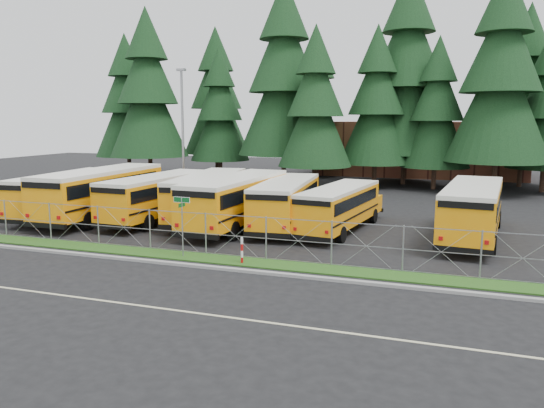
{
  "coord_description": "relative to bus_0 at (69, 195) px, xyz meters",
  "views": [
    {
      "loc": [
        9.88,
        -22.83,
        6.29
      ],
      "look_at": [
        0.54,
        4.0,
        1.73
      ],
      "focal_mm": 35.0,
      "sensor_mm": 36.0,
      "label": 1
    }
  ],
  "objects": [
    {
      "name": "brick_building",
      "position": [
        19.89,
        34.87,
        1.59
      ],
      "size": [
        22.0,
        10.0,
        6.0
      ],
      "primitive_type": "cube",
      "color": "brown",
      "rests_on": "ground"
    },
    {
      "name": "striped_bollard",
      "position": [
        15.11,
        -7.1,
        -0.81
      ],
      "size": [
        0.11,
        0.11,
        1.2
      ],
      "primitive_type": "cylinder",
      "color": "#B20C0C",
      "rests_on": "ground"
    },
    {
      "name": "conifer_7",
      "position": [
        26.87,
        20.16,
        7.93
      ],
      "size": [
        8.45,
        8.45,
        18.68
      ],
      "primitive_type": null,
      "color": "black",
      "rests_on": "ground"
    },
    {
      "name": "conifer_3",
      "position": [
        7.8,
        21.4,
        8.34
      ],
      "size": [
        8.82,
        8.82,
        19.51
      ],
      "primitive_type": null,
      "color": "black",
      "rests_on": "ground"
    },
    {
      "name": "conifer_13",
      "position": [
        29.47,
        26.49,
        6.95
      ],
      "size": [
        7.56,
        7.56,
        16.71
      ],
      "primitive_type": null,
      "color": "black",
      "rests_on": "ground"
    },
    {
      "name": "road_lane_line",
      "position": [
        13.89,
        -13.13,
        -1.4
      ],
      "size": [
        50.0,
        0.12,
        0.01
      ],
      "primitive_type": "cube",
      "color": "beige",
      "rests_on": "ground"
    },
    {
      "name": "bus_0",
      "position": [
        0.0,
        0.0,
        0.0
      ],
      "size": [
        3.38,
        10.92,
        2.82
      ],
      "primitive_type": null,
      "rotation": [
        0.0,
        0.0,
        0.08
      ],
      "color": "orange",
      "rests_on": "ground"
    },
    {
      "name": "ground",
      "position": [
        13.89,
        -5.13,
        -1.41
      ],
      "size": [
        120.0,
        120.0,
        0.0
      ],
      "primitive_type": "plane",
      "color": "black",
      "rests_on": "ground"
    },
    {
      "name": "conifer_10",
      "position": [
        -2.19,
        27.43,
        6.84
      ],
      "size": [
        7.46,
        7.46,
        16.49
      ],
      "primitive_type": null,
      "color": "black",
      "rests_on": "ground"
    },
    {
      "name": "conifer_11",
      "position": [
        9.1,
        29.18,
        6.15
      ],
      "size": [
        6.84,
        6.84,
        15.12
      ],
      "primitive_type": null,
      "color": "black",
      "rests_on": "ground"
    },
    {
      "name": "conifer_12",
      "position": [
        18.93,
        24.93,
        8.76
      ],
      "size": [
        9.2,
        9.2,
        20.35
      ],
      "primitive_type": null,
      "color": "black",
      "rests_on": "ground"
    },
    {
      "name": "bus_2",
      "position": [
        6.45,
        0.7,
        0.01
      ],
      "size": [
        3.09,
        10.98,
        2.85
      ],
      "primitive_type": null,
      "rotation": [
        0.0,
        0.0,
        -0.05
      ],
      "color": "orange",
      "rests_on": "ground"
    },
    {
      "name": "grass_verge",
      "position": [
        13.89,
        -6.83,
        -1.38
      ],
      "size": [
        50.0,
        1.4,
        0.06
      ],
      "primitive_type": "cube",
      "color": "#174513",
      "rests_on": "ground"
    },
    {
      "name": "conifer_6",
      "position": [
        21.91,
        22.07,
        5.38
      ],
      "size": [
        6.14,
        6.14,
        13.58
      ],
      "primitive_type": null,
      "color": "black",
      "rests_on": "ground"
    },
    {
      "name": "bus_4",
      "position": [
        11.9,
        0.32,
        0.1
      ],
      "size": [
        3.2,
        11.6,
        3.01
      ],
      "primitive_type": null,
      "rotation": [
        0.0,
        0.0,
        -0.04
      ],
      "color": "orange",
      "rests_on": "ground"
    },
    {
      "name": "street_sign",
      "position": [
        12.11,
        -6.93,
        0.62
      ],
      "size": [
        0.84,
        0.55,
        2.81
      ],
      "color": "#919499",
      "rests_on": "ground"
    },
    {
      "name": "bus_1",
      "position": [
        2.74,
        0.09,
        0.17
      ],
      "size": [
        3.03,
        12.12,
        3.17
      ],
      "primitive_type": null,
      "rotation": [
        0.0,
        0.0,
        0.01
      ],
      "color": "orange",
      "rests_on": "ground"
    },
    {
      "name": "conifer_4",
      "position": [
        11.82,
        17.96,
        5.81
      ],
      "size": [
        6.53,
        6.53,
        14.44
      ],
      "primitive_type": null,
      "color": "black",
      "rests_on": "ground"
    },
    {
      "name": "curb",
      "position": [
        13.89,
        -8.23,
        -1.35
      ],
      "size": [
        50.0,
        0.25,
        0.12
      ],
      "primitive_type": "cube",
      "color": "gray",
      "rests_on": "ground"
    },
    {
      "name": "conifer_5",
      "position": [
        16.55,
        21.93,
        6.0
      ],
      "size": [
        6.7,
        6.7,
        14.81
      ],
      "primitive_type": null,
      "color": "black",
      "rests_on": "ground"
    },
    {
      "name": "chainlink_fence",
      "position": [
        13.89,
        -6.13,
        -0.41
      ],
      "size": [
        44.0,
        0.1,
        2.0
      ],
      "primitive_type": null,
      "color": "#919499",
      "rests_on": "ground"
    },
    {
      "name": "conifer_2",
      "position": [
        0.19,
        23.13,
        5.41
      ],
      "size": [
        6.17,
        6.17,
        13.64
      ],
      "primitive_type": null,
      "color": "black",
      "rests_on": "ground"
    },
    {
      "name": "conifer_1",
      "position": [
        -5.79,
        19.07,
        7.23
      ],
      "size": [
        7.82,
        7.82,
        17.28
      ],
      "primitive_type": null,
      "color": "black",
      "rests_on": "ground"
    },
    {
      "name": "bus_east",
      "position": [
        24.74,
        1.46,
        0.06
      ],
      "size": [
        3.69,
        11.39,
        2.93
      ],
      "primitive_type": null,
      "rotation": [
        0.0,
        0.0,
        -0.09
      ],
      "color": "orange",
      "rests_on": "ground"
    },
    {
      "name": "bus_5",
      "position": [
        14.5,
        1.41,
        -0.03
      ],
      "size": [
        3.44,
        10.74,
        2.77
      ],
      "primitive_type": null,
      "rotation": [
        0.0,
        0.0,
        0.09
      ],
      "color": "orange",
      "rests_on": "ground"
    },
    {
      "name": "bus_3",
      "position": [
        9.29,
        1.74,
        0.05
      ],
      "size": [
        4.11,
        11.35,
        2.91
      ],
      "primitive_type": null,
      "rotation": [
        0.0,
        0.0,
        0.14
      ],
      "color": "orange",
      "rests_on": "ground"
    },
    {
      "name": "light_standard",
      "position": [
        3.36,
        9.33,
        4.09
      ],
      "size": [
        0.7,
        0.35,
        10.14
      ],
      "color": "#919499",
      "rests_on": "ground"
    },
    {
      "name": "bus_6",
      "position": [
        17.76,
        1.19,
        -0.13
      ],
      "size": [
        3.52,
        9.99,
        2.56
      ],
      "primitive_type": null,
      "rotation": [
        0.0,
        0.0,
        -0.13
      ],
      "color": "orange",
      "rests_on": "ground"
    },
    {
      "name": "conifer_0",
      "position": [
        -10.4,
        22.14,
        6.29
      ],
      "size": [
        6.97,
        6.97,
        15.41
      ],
      "primitive_type": null,
      "color": "black",
      "rests_on": "ground"
    }
  ]
}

